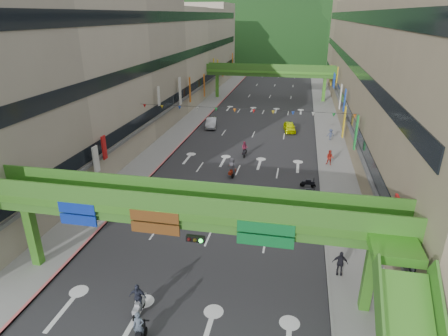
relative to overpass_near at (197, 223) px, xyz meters
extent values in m
cube|color=#28282B|center=(-0.93, 44.62, -5.20)|extent=(18.00, 140.00, 0.02)
cube|color=gray|center=(-11.93, 44.62, -5.13)|extent=(4.00, 140.00, 0.15)
cube|color=gray|center=(10.07, 44.62, -5.13)|extent=(4.00, 140.00, 0.15)
cube|color=#CC5959|center=(-10.03, 44.62, -5.12)|extent=(0.20, 140.00, 0.18)
cube|color=gray|center=(8.17, 44.62, -5.12)|extent=(0.20, 140.00, 0.18)
cube|color=#9E937F|center=(-19.93, 44.62, 4.29)|extent=(12.00, 95.00, 19.00)
cube|color=black|center=(-13.88, 44.62, -1.01)|extent=(0.08, 90.25, 1.40)
cube|color=black|center=(-13.88, 44.62, 4.99)|extent=(0.08, 90.25, 1.40)
cube|color=black|center=(-13.88, 44.62, 10.99)|extent=(0.08, 90.25, 1.40)
cube|color=gray|center=(18.07, 44.62, 4.29)|extent=(12.00, 95.00, 19.00)
cube|color=black|center=(12.02, 44.62, -1.01)|extent=(0.08, 90.25, 1.40)
cube|color=black|center=(12.02, 44.62, 4.99)|extent=(0.08, 90.25, 1.40)
cube|color=black|center=(12.02, 44.62, 10.99)|extent=(0.08, 90.25, 1.40)
cube|color=#4C9E2D|center=(-0.93, 0.62, 0.54)|extent=(28.00, 2.20, 0.50)
cube|color=#387223|center=(-0.93, 0.62, -0.06)|extent=(28.00, 1.76, 0.70)
cube|color=#4C9E2D|center=(-11.93, 0.62, -2.81)|extent=(0.60, 0.60, 4.80)
cube|color=#4C9E2D|center=(10.07, 0.62, -2.81)|extent=(0.60, 0.60, 4.80)
cube|color=#387223|center=(-0.93, -0.42, 1.34)|extent=(28.00, 0.12, 1.10)
cube|color=#387223|center=(-0.93, 1.66, 1.34)|extent=(28.00, 0.12, 1.10)
cube|color=navy|center=(-7.43, -0.46, -0.06)|extent=(2.40, 0.12, 1.50)
cube|color=#593314|center=(-2.43, -0.46, -0.06)|extent=(3.00, 0.12, 1.50)
cube|color=#0C5926|center=(4.07, -0.46, -0.06)|extent=(3.20, 0.12, 1.50)
cube|color=black|center=(0.07, -0.61, -0.71)|extent=(1.10, 0.28, 0.35)
cube|color=#4C9E2D|center=(-0.93, 59.62, 0.54)|extent=(28.00, 2.20, 0.50)
cube|color=#387223|center=(-0.93, 59.62, -0.06)|extent=(28.00, 1.76, 0.70)
cube|color=#4C9E2D|center=(-11.93, 59.62, -2.81)|extent=(0.60, 0.60, 4.80)
cube|color=#4C9E2D|center=(10.07, 59.62, -2.81)|extent=(0.60, 0.60, 4.80)
cube|color=#387223|center=(-0.93, 58.58, 1.34)|extent=(28.00, 0.12, 1.10)
cube|color=#387223|center=(-0.93, 60.66, 1.34)|extent=(28.00, 0.12, 1.10)
ellipsoid|color=#1C4419|center=(-15.93, 154.62, -5.21)|extent=(168.00, 140.00, 112.00)
ellipsoid|color=#1C4419|center=(24.07, 174.62, -5.21)|extent=(208.00, 176.00, 128.00)
cylinder|color=black|center=(-0.93, 24.62, 0.99)|extent=(26.00, 0.03, 0.03)
cone|color=red|center=(-13.43, 24.62, 0.74)|extent=(0.36, 0.36, 0.40)
cone|color=gold|center=(-11.16, 24.62, 0.74)|extent=(0.36, 0.36, 0.40)
cone|color=#193FB2|center=(-8.89, 24.62, 0.74)|extent=(0.36, 0.36, 0.40)
cone|color=silver|center=(-6.61, 24.62, 0.74)|extent=(0.36, 0.36, 0.40)
cone|color=#198C33|center=(-4.34, 24.62, 0.74)|extent=(0.36, 0.36, 0.40)
cone|color=orange|center=(-2.07, 24.62, 0.74)|extent=(0.36, 0.36, 0.40)
cone|color=red|center=(0.20, 24.62, 0.74)|extent=(0.36, 0.36, 0.40)
cone|color=gold|center=(2.48, 24.62, 0.74)|extent=(0.36, 0.36, 0.40)
cone|color=#193FB2|center=(4.75, 24.62, 0.74)|extent=(0.36, 0.36, 0.40)
cone|color=silver|center=(7.02, 24.62, 0.74)|extent=(0.36, 0.36, 0.40)
cone|color=#198C33|center=(9.29, 24.62, 0.74)|extent=(0.36, 0.36, 0.40)
cone|color=orange|center=(11.57, 24.62, 0.74)|extent=(0.36, 0.36, 0.40)
cube|color=black|center=(-2.12, -4.38, -4.66)|extent=(0.56, 1.34, 0.35)
cube|color=black|center=(-2.12, -4.38, -4.41)|extent=(0.39, 0.59, 0.18)
cube|color=black|center=(-2.03, -3.84, -4.16)|extent=(0.55, 0.15, 0.06)
cylinder|color=black|center=(-2.03, -3.84, -4.96)|extent=(0.18, 0.51, 0.50)
imported|color=#465161|center=(-2.12, -4.38, -4.03)|extent=(0.66, 0.49, 1.66)
cube|color=black|center=(-0.87, 25.25, -4.66)|extent=(0.44, 1.32, 0.35)
cube|color=black|center=(-0.87, 25.25, -4.41)|extent=(0.34, 0.57, 0.18)
cube|color=black|center=(-0.91, 25.80, -4.16)|extent=(0.55, 0.10, 0.06)
cylinder|color=black|center=(-0.91, 25.80, -4.96)|extent=(0.14, 0.51, 0.50)
cylinder|color=black|center=(-0.83, 24.70, -4.96)|extent=(0.14, 0.51, 0.50)
imported|color=maroon|center=(-0.87, 25.25, -4.07)|extent=(0.81, 0.65, 1.58)
cube|color=#96979E|center=(-3.04, -2.38, -4.66)|extent=(0.43, 1.32, 0.35)
cube|color=#96979E|center=(-3.04, -2.38, -4.41)|extent=(0.33, 0.57, 0.18)
cube|color=#96979E|center=(-3.01, -1.83, -4.16)|extent=(0.55, 0.09, 0.06)
cylinder|color=black|center=(-3.01, -1.83, -4.96)|extent=(0.13, 0.51, 0.50)
cylinder|color=black|center=(-3.08, -2.93, -4.96)|extent=(0.13, 0.51, 0.50)
imported|color=#232737|center=(-3.04, -2.38, -3.97)|extent=(1.06, 0.49, 1.76)
cube|color=maroon|center=(-1.27, 18.76, -4.66)|extent=(0.67, 1.35, 0.35)
cube|color=maroon|center=(-1.27, 18.76, -4.41)|extent=(0.43, 0.61, 0.18)
cube|color=maroon|center=(-1.41, 19.29, -4.16)|extent=(0.55, 0.20, 0.06)
cylinder|color=black|center=(-1.41, 19.29, -4.96)|extent=(0.22, 0.51, 0.50)
cylinder|color=black|center=(-1.13, 18.23, -4.96)|extent=(0.22, 0.51, 0.50)
imported|color=#3B3940|center=(-1.27, 18.76, -3.94)|extent=(1.01, 0.79, 1.83)
cube|color=black|center=(6.87, 8.71, -4.66)|extent=(1.33, 0.46, 0.35)
cube|color=black|center=(6.87, 8.71, -4.41)|extent=(0.57, 0.35, 0.18)
cube|color=black|center=(7.41, 8.66, -4.16)|extent=(0.11, 0.55, 0.06)
cylinder|color=black|center=(7.41, 8.66, -4.96)|extent=(0.51, 0.14, 0.50)
cylinder|color=black|center=(6.32, 8.75, -4.96)|extent=(0.51, 0.14, 0.50)
cube|color=black|center=(6.87, 10.91, -4.66)|extent=(1.33, 0.46, 0.35)
cube|color=black|center=(6.87, 10.91, -4.41)|extent=(0.57, 0.35, 0.18)
cube|color=black|center=(7.41, 10.86, -4.16)|extent=(0.11, 0.55, 0.06)
cylinder|color=black|center=(7.41, 10.86, -4.96)|extent=(0.51, 0.14, 0.50)
cylinder|color=black|center=(6.32, 10.95, -4.96)|extent=(0.51, 0.14, 0.50)
cube|color=black|center=(6.87, 13.11, -4.66)|extent=(1.33, 0.46, 0.35)
cube|color=black|center=(6.87, 13.11, -4.41)|extent=(0.57, 0.35, 0.18)
cube|color=black|center=(7.41, 13.06, -4.16)|extent=(0.11, 0.55, 0.06)
cylinder|color=black|center=(7.41, 13.06, -4.96)|extent=(0.51, 0.14, 0.50)
cylinder|color=black|center=(6.32, 13.15, -4.96)|extent=(0.51, 0.14, 0.50)
cube|color=black|center=(6.87, 15.31, -4.66)|extent=(1.33, 0.46, 0.35)
cube|color=black|center=(6.87, 15.31, -4.41)|extent=(0.57, 0.35, 0.18)
cube|color=black|center=(7.41, 15.26, -4.16)|extent=(0.11, 0.55, 0.06)
cylinder|color=black|center=(7.41, 15.26, -4.96)|extent=(0.51, 0.14, 0.50)
cylinder|color=black|center=(6.32, 15.35, -4.96)|extent=(0.51, 0.14, 0.50)
cube|color=black|center=(6.87, 17.51, -4.66)|extent=(1.33, 0.46, 0.35)
cube|color=black|center=(6.87, 17.51, -4.41)|extent=(0.57, 0.35, 0.18)
cube|color=black|center=(7.41, 17.46, -4.16)|extent=(0.11, 0.55, 0.06)
cylinder|color=black|center=(7.41, 17.46, -4.96)|extent=(0.51, 0.14, 0.50)
cylinder|color=black|center=(6.32, 17.55, -4.96)|extent=(0.51, 0.14, 0.50)
imported|color=#9B9DA3|center=(-7.93, 37.14, -4.46)|extent=(2.28, 4.72, 1.49)
imported|color=#E1F201|center=(4.22, 37.20, -4.51)|extent=(2.22, 4.29, 1.40)
imported|color=#A42419|center=(9.35, 24.01, -4.31)|extent=(1.01, 0.87, 1.79)
imported|color=black|center=(8.87, 3.59, -4.32)|extent=(1.04, 0.43, 1.76)
imported|color=#3A4566|center=(10.01, 33.77, -4.41)|extent=(0.83, 0.64, 1.59)
camera|label=1|loc=(5.34, -18.34, 11.31)|focal=30.00mm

